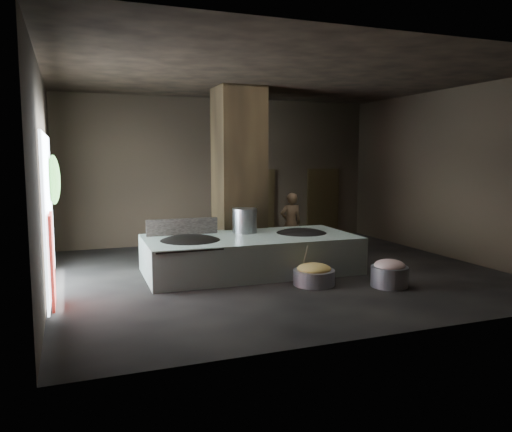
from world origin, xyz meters
name	(u,v)px	position (x,y,z in m)	size (l,w,h in m)	color
floor	(277,273)	(0.00, 0.00, -0.05)	(10.00, 9.00, 0.10)	black
ceiling	(278,75)	(0.00, 0.00, 4.55)	(10.00, 9.00, 0.10)	black
back_wall	(221,171)	(0.00, 4.55, 2.25)	(10.00, 0.10, 4.50)	black
front_wall	(399,188)	(0.00, -4.55, 2.25)	(10.00, 0.10, 4.50)	black
left_wall	(41,180)	(-5.05, 0.00, 2.25)	(0.10, 9.00, 4.50)	black
right_wall	(451,174)	(5.05, 0.00, 2.25)	(0.10, 9.00, 4.50)	black
pillar	(239,174)	(-0.30, 1.90, 2.25)	(1.20, 1.20, 4.50)	black
hearth_platform	(250,254)	(-0.60, 0.20, 0.43)	(4.90, 2.34, 0.85)	silver
platform_cap	(250,238)	(-0.60, 0.20, 0.82)	(4.80, 2.30, 0.03)	black
wok_left	(190,245)	(-2.05, 0.15, 0.75)	(1.55, 1.55, 0.43)	black
wok_left_rim	(190,242)	(-2.05, 0.15, 0.82)	(1.58, 1.58, 0.05)	black
wok_right	(301,237)	(0.75, 0.25, 0.75)	(1.44, 1.44, 0.40)	black
wok_right_rim	(301,234)	(0.75, 0.25, 0.82)	(1.47, 1.47, 0.05)	black
stock_pot	(245,221)	(-0.55, 0.75, 1.13)	(0.60, 0.60, 0.64)	gray
splash_guard	(182,227)	(-2.05, 0.95, 1.03)	(1.71, 0.06, 0.43)	black
cook	(291,223)	(1.27, 1.99, 0.85)	(0.62, 0.40, 1.70)	olive
veg_basin	(314,277)	(0.26, -1.41, 0.16)	(0.88, 0.88, 0.32)	gray
veg_fill	(314,269)	(0.26, -1.41, 0.35)	(0.72, 0.72, 0.22)	#A0B155
ladle	(305,258)	(0.11, -1.26, 0.55)	(0.03, 0.03, 0.69)	gray
meat_basin	(389,276)	(1.67, -2.08, 0.21)	(0.77, 0.77, 0.42)	gray
meat_fill	(390,265)	(1.67, -2.08, 0.45)	(0.64, 0.64, 0.25)	#B2736B
doorway_near	(258,206)	(1.20, 4.45, 1.10)	(1.18, 0.08, 2.38)	black
doorway_near_glow	(261,207)	(1.41, 4.63, 1.05)	(0.88, 0.04, 2.07)	#8C6647
doorway_far	(323,204)	(3.60, 4.45, 1.10)	(1.18, 0.08, 2.38)	black
doorway_far_glow	(319,204)	(3.58, 4.67, 1.05)	(0.86, 0.04, 2.03)	#8C6647
left_opening	(48,212)	(-4.95, 0.20, 1.60)	(0.04, 4.20, 3.10)	white
pavilion_sliver	(52,260)	(-4.88, -1.10, 0.85)	(0.05, 0.90, 1.70)	maroon
tree_silhouette	(54,180)	(-4.85, 1.30, 2.20)	(0.28, 1.10, 1.10)	#194714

